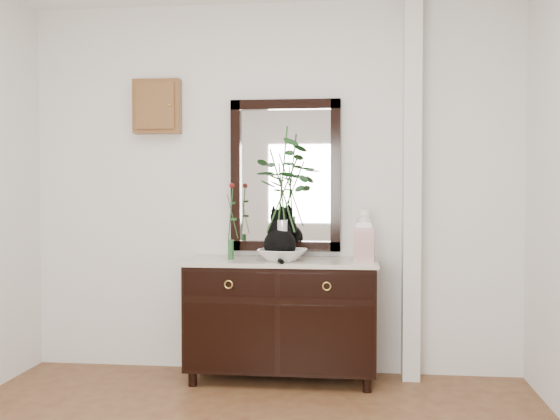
# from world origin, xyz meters

# --- Properties ---
(wall_back) EXTENTS (3.60, 0.04, 2.70)m
(wall_back) POSITION_xyz_m (0.00, 1.98, 1.35)
(wall_back) COLOR white
(wall_back) RESTS_ON ground
(pilaster) EXTENTS (0.12, 0.20, 2.70)m
(pilaster) POSITION_xyz_m (1.00, 1.90, 1.35)
(pilaster) COLOR white
(pilaster) RESTS_ON ground
(sideboard) EXTENTS (1.33, 0.52, 0.82)m
(sideboard) POSITION_xyz_m (0.10, 1.73, 0.47)
(sideboard) COLOR black
(sideboard) RESTS_ON ground
(wall_mirror) EXTENTS (0.80, 0.06, 1.10)m
(wall_mirror) POSITION_xyz_m (0.10, 1.97, 1.44)
(wall_mirror) COLOR black
(wall_mirror) RESTS_ON wall_back
(key_cabinet) EXTENTS (0.35, 0.10, 0.40)m
(key_cabinet) POSITION_xyz_m (-0.85, 1.94, 1.95)
(key_cabinet) COLOR brown
(key_cabinet) RESTS_ON wall_back
(cat) EXTENTS (0.33, 0.37, 0.36)m
(cat) POSITION_xyz_m (0.09, 1.70, 1.03)
(cat) COLOR black
(cat) RESTS_ON sideboard
(lotus_bowl) EXTENTS (0.39, 0.39, 0.08)m
(lotus_bowl) POSITION_xyz_m (0.11, 1.67, 0.89)
(lotus_bowl) COLOR white
(lotus_bowl) RESTS_ON sideboard
(vase_branches) EXTENTS (0.46, 0.46, 0.91)m
(vase_branches) POSITION_xyz_m (0.11, 1.67, 1.33)
(vase_branches) COLOR silver
(vase_branches) RESTS_ON lotus_bowl
(bud_vase_rose) EXTENTS (0.08, 0.08, 0.54)m
(bud_vase_rose) POSITION_xyz_m (-0.26, 1.71, 1.12)
(bud_vase_rose) COLOR #295F2E
(bud_vase_rose) RESTS_ON sideboard
(ginger_jar) EXTENTS (0.15, 0.15, 0.37)m
(ginger_jar) POSITION_xyz_m (0.67, 1.72, 1.03)
(ginger_jar) COLOR white
(ginger_jar) RESTS_ON sideboard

